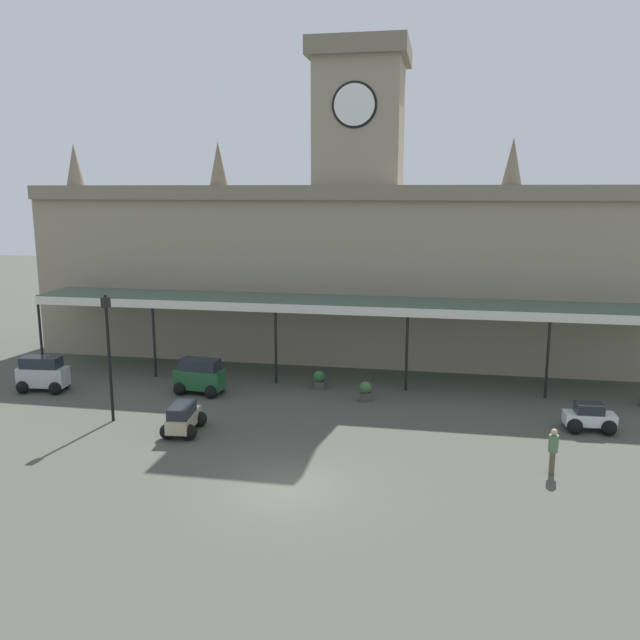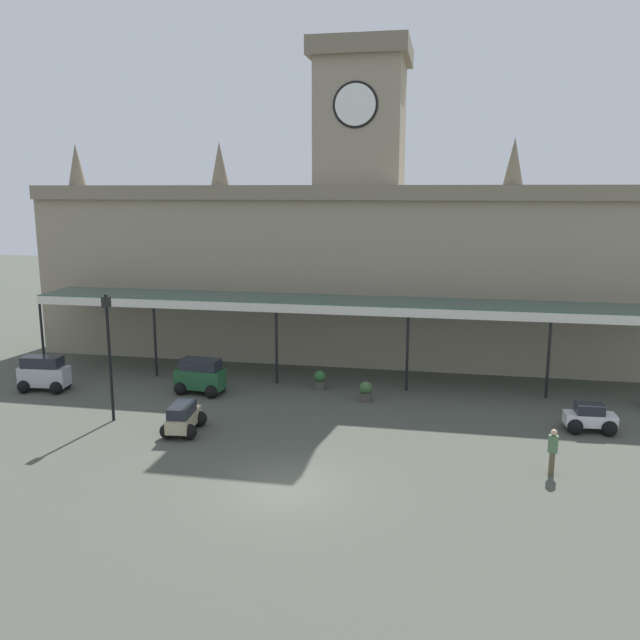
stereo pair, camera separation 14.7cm
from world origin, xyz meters
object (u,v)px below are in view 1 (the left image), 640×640
Objects in this scene: car_white_sedan at (589,419)px; car_green_van at (200,378)px; planter_by_canopy at (365,391)px; car_beige_estate at (183,420)px; planter_forecourt_centre at (319,379)px; car_silver_van at (43,375)px; victorian_lamppost at (108,344)px; pedestrian_crossing_forecourt at (553,449)px.

car_green_van reaches higher than car_white_sedan.
car_green_van is at bearing -177.22° from planter_by_canopy.
car_green_van is 1.07× the size of car_beige_estate.
planter_by_canopy is at bearing 38.62° from car_beige_estate.
car_silver_van is at bearing -167.86° from planter_forecourt_centre.
car_beige_estate is at bearing -24.36° from car_silver_van.
car_silver_van is 0.44× the size of victorian_lamppost.
car_silver_van is at bearing -174.96° from planter_by_canopy.
victorian_lamppost reaches higher than planter_forecourt_centre.
car_beige_estate is (9.12, -4.13, -0.24)m from car_silver_van.
victorian_lamppost is at bearing -118.25° from car_green_van.
car_white_sedan is (25.73, -0.77, -0.30)m from car_silver_van.
car_green_van is at bearing 174.28° from car_white_sedan.
planter_forecourt_centre is at bearing 57.95° from car_beige_estate.
car_beige_estate is 2.42× the size of planter_by_canopy.
car_silver_van is 10.01m from car_beige_estate.
pedestrian_crossing_forecourt reaches higher than car_white_sedan.
car_green_van is 16.95m from pedestrian_crossing_forecourt.
car_green_van is (7.88, 1.02, 0.00)m from car_silver_van.
car_green_van is at bearing -161.49° from planter_forecourt_centre.
victorian_lamppost is at bearing -141.94° from planter_forecourt_centre.
car_silver_van and car_green_van have the same top height.
car_silver_van is 2.57× the size of planter_by_canopy.
car_white_sedan is 2.17× the size of planter_forecourt_centre.
car_white_sedan is 12.75m from planter_forecourt_centre.
car_green_van reaches higher than car_beige_estate.
car_green_van is at bearing 157.49° from pedestrian_crossing_forecourt.
car_beige_estate is 0.41× the size of victorian_lamppost.
car_white_sedan is 17.94m from car_green_van.
car_green_van reaches higher than planter_by_canopy.
car_white_sedan is 5.20m from pedestrian_crossing_forecourt.
car_beige_estate is 1.39× the size of pedestrian_crossing_forecourt.
car_silver_van is at bearing -172.63° from car_green_van.
car_white_sedan is at bearing -12.74° from planter_by_canopy.
car_green_van is 2.60× the size of planter_by_canopy.
car_silver_van is 2.57× the size of planter_forecourt_centre.
car_beige_estate is 8.88m from planter_by_canopy.
car_beige_estate is 4.66m from victorian_lamppost.
car_white_sedan is 2.17× the size of planter_by_canopy.
victorian_lamppost reaches higher than planter_by_canopy.
car_white_sedan is 20.57m from victorian_lamppost.
victorian_lamppost reaches higher than car_green_van.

